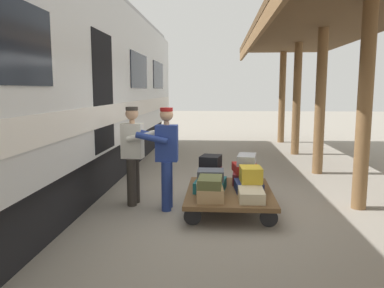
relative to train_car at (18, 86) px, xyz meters
The scene contains 18 objects.
ground_plane 4.21m from the train_car, behind, with size 60.00×60.00×0.00m, color gray.
platform_canopy 5.89m from the train_car, behind, with size 3.20×17.40×3.56m.
train_car is the anchor object (origin of this frame).
luggage_cart 4.06m from the train_car, behind, with size 1.40×1.89×0.33m.
suitcase_cream_canvas 4.36m from the train_car, 169.09° to the left, with size 0.38×0.60×0.16m, color beige.
suitcase_teal_softside 3.72m from the train_car, behind, with size 0.47×0.64×0.18m, color #1E666B.
suitcase_navy_fabric 4.30m from the train_car, behind, with size 0.43×0.49×0.16m, color navy.
suitcase_burgundy_valise 3.70m from the train_car, behind, with size 0.40×0.47×0.27m, color maroon.
suitcase_tan_vintage 3.79m from the train_car, 167.10° to the left, with size 0.40×0.58×0.20m, color tan.
suitcase_maroon_trunk 4.29m from the train_car, behind, with size 0.47×0.51×0.20m, color maroon.
suitcase_olive_duffel 3.73m from the train_car, 166.77° to the left, with size 0.35×0.53×0.14m, color brown.
suitcase_slate_roller 3.65m from the train_car, behind, with size 0.43×0.38×0.17m, color #4C515B.
suitcase_black_hardshell 3.60m from the train_car, behind, with size 0.34×0.40×0.22m, color black.
suitcase_red_plastic 4.21m from the train_car, behind, with size 0.40×0.54×0.15m, color #AD231E.
suitcase_yellow_case 4.25m from the train_car, behind, with size 0.34×0.43×0.25m, color gold.
suitcase_gray_aluminum 4.18m from the train_car, behind, with size 0.30×0.54×0.17m, color #9EA0A5.
porter_in_overalls 2.84m from the train_car, behind, with size 0.67×0.42×1.70m.
porter_by_door 2.30m from the train_car, behind, with size 0.69×0.46×1.70m.
Camera 1 is at (0.21, 6.45, 1.99)m, focal length 35.83 mm.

